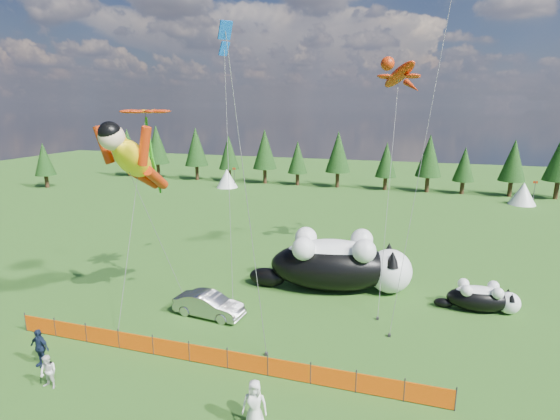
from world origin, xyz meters
name	(u,v)px	position (x,y,z in m)	size (l,w,h in m)	color
ground	(233,334)	(0.00, 0.00, 0.00)	(160.00, 160.00, 0.00)	#12390A
safety_fence	(208,355)	(0.00, -3.00, 0.50)	(22.06, 0.06, 1.10)	#262626
tree_line	(352,161)	(0.00, 45.00, 4.00)	(90.00, 4.00, 8.00)	black
festival_tents	(430,189)	(11.00, 40.00, 1.40)	(50.00, 3.20, 2.80)	white
cat_large	(339,263)	(4.42, 7.62, 1.87)	(10.85, 5.22, 3.94)	black
cat_small	(482,298)	(13.22, 7.00, 0.84)	(4.89, 1.99, 1.77)	black
car	(209,305)	(-2.19, 1.58, 0.69)	(1.47, 4.22, 1.39)	#A5A5A9
spectator_b	(48,372)	(-5.87, -6.63, 0.78)	(0.76, 0.45, 1.56)	silver
spectator_c	(40,348)	(-7.58, -5.37, 0.94)	(1.11, 0.57, 1.89)	#141F38
spectator_e	(255,404)	(3.55, -6.21, 0.99)	(0.97, 0.63, 1.98)	silver
superhero_kite	(133,159)	(-5.65, 0.25, 9.28)	(6.06, 6.34, 11.81)	yellow
gecko_kite	(399,75)	(7.34, 13.00, 14.14)	(5.45, 12.43, 16.64)	#B92A09
flower_kite	(146,114)	(-5.95, 2.15, 11.59)	(3.31, 6.47, 12.54)	#B92A09
diamond_kite_a	(225,60)	(-2.05, 4.51, 14.63)	(1.68, 3.29, 16.04)	blue
diamond_kite_c	(228,50)	(1.24, -2.55, 14.24)	(1.67, 1.72, 15.73)	blue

